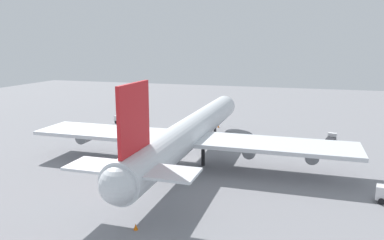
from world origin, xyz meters
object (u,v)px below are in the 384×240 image
(baggage_tug, at_px, (122,120))
(safety_cone_tail, at_px, (136,227))
(cargo_airplane, at_px, (191,132))
(safety_cone_nose, at_px, (218,126))
(cargo_loader, at_px, (331,139))

(baggage_tug, bearing_deg, safety_cone_tail, -151.04)
(baggage_tug, xyz_separation_m, safety_cone_tail, (-55.96, -30.97, -0.71))
(cargo_airplane, height_order, safety_cone_nose, cargo_airplane)
(cargo_airplane, distance_m, safety_cone_tail, 29.52)
(cargo_airplane, bearing_deg, safety_cone_tail, -176.52)
(safety_cone_tail, bearing_deg, baggage_tug, 28.96)
(cargo_loader, xyz_separation_m, baggage_tug, (6.39, 56.29, -0.03))
(safety_cone_tail, bearing_deg, cargo_airplane, 3.48)
(cargo_airplane, xyz_separation_m, safety_cone_nose, (30.07, 1.47, -5.40))
(cargo_loader, height_order, safety_cone_nose, cargo_loader)
(cargo_airplane, distance_m, cargo_loader, 34.34)
(cargo_loader, bearing_deg, safety_cone_nose, 71.63)
(cargo_loader, relative_size, baggage_tug, 0.78)
(safety_cone_nose, distance_m, safety_cone_tail, 59.13)
(cargo_airplane, xyz_separation_m, safety_cone_tail, (-28.98, -1.76, -5.38))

